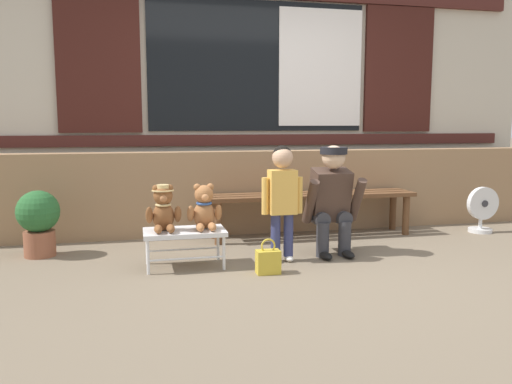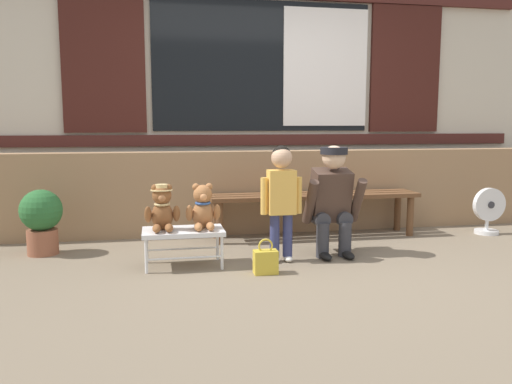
{
  "view_description": "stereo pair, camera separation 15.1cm",
  "coord_description": "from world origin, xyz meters",
  "px_view_note": "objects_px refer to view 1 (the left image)",
  "views": [
    {
      "loc": [
        -1.33,
        -3.81,
        1.14
      ],
      "look_at": [
        -0.34,
        0.47,
        0.55
      ],
      "focal_mm": 36.34,
      "sensor_mm": 36.0,
      "label": 1
    },
    {
      "loc": [
        -1.18,
        -3.84,
        1.14
      ],
      "look_at": [
        -0.34,
        0.47,
        0.55
      ],
      "focal_mm": 36.34,
      "sensor_mm": 36.0,
      "label": 2
    }
  ],
  "objects_px": {
    "wooden_bench_long": "(312,200)",
    "child_standing": "(282,190)",
    "teddy_bear_plain": "(204,209)",
    "handbag_on_ground": "(268,261)",
    "potted_plant": "(38,219)",
    "floor_fan": "(482,210)",
    "adult_crouching": "(332,199)",
    "small_display_bench": "(185,234)",
    "teddy_bear_with_hat": "(163,209)"
  },
  "relations": [
    {
      "from": "adult_crouching",
      "to": "teddy_bear_with_hat",
      "type": "bearing_deg",
      "value": -174.85
    },
    {
      "from": "small_display_bench",
      "to": "floor_fan",
      "type": "relative_size",
      "value": 1.33
    },
    {
      "from": "handbag_on_ground",
      "to": "wooden_bench_long",
      "type": "bearing_deg",
      "value": 57.33
    },
    {
      "from": "handbag_on_ground",
      "to": "small_display_bench",
      "type": "bearing_deg",
      "value": 151.23
    },
    {
      "from": "wooden_bench_long",
      "to": "teddy_bear_with_hat",
      "type": "height_order",
      "value": "teddy_bear_with_hat"
    },
    {
      "from": "small_display_bench",
      "to": "adult_crouching",
      "type": "bearing_deg",
      "value": 5.88
    },
    {
      "from": "wooden_bench_long",
      "to": "child_standing",
      "type": "height_order",
      "value": "child_standing"
    },
    {
      "from": "child_standing",
      "to": "handbag_on_ground",
      "type": "relative_size",
      "value": 3.52
    },
    {
      "from": "wooden_bench_long",
      "to": "teddy_bear_plain",
      "type": "height_order",
      "value": "teddy_bear_plain"
    },
    {
      "from": "teddy_bear_plain",
      "to": "adult_crouching",
      "type": "distance_m",
      "value": 1.13
    },
    {
      "from": "wooden_bench_long",
      "to": "adult_crouching",
      "type": "height_order",
      "value": "adult_crouching"
    },
    {
      "from": "child_standing",
      "to": "wooden_bench_long",
      "type": "bearing_deg",
      "value": 57.03
    },
    {
      "from": "teddy_bear_plain",
      "to": "adult_crouching",
      "type": "bearing_deg",
      "value": 6.64
    },
    {
      "from": "teddy_bear_plain",
      "to": "child_standing",
      "type": "distance_m",
      "value": 0.65
    },
    {
      "from": "potted_plant",
      "to": "floor_fan",
      "type": "relative_size",
      "value": 1.19
    },
    {
      "from": "teddy_bear_with_hat",
      "to": "wooden_bench_long",
      "type": "bearing_deg",
      "value": 28.96
    },
    {
      "from": "small_display_bench",
      "to": "child_standing",
      "type": "relative_size",
      "value": 0.67
    },
    {
      "from": "wooden_bench_long",
      "to": "potted_plant",
      "type": "height_order",
      "value": "potted_plant"
    },
    {
      "from": "small_display_bench",
      "to": "potted_plant",
      "type": "distance_m",
      "value": 1.34
    },
    {
      "from": "teddy_bear_with_hat",
      "to": "potted_plant",
      "type": "bearing_deg",
      "value": 149.04
    },
    {
      "from": "handbag_on_ground",
      "to": "potted_plant",
      "type": "relative_size",
      "value": 0.48
    },
    {
      "from": "child_standing",
      "to": "floor_fan",
      "type": "height_order",
      "value": "child_standing"
    },
    {
      "from": "wooden_bench_long",
      "to": "handbag_on_ground",
      "type": "xyz_separation_m",
      "value": [
        -0.75,
        -1.17,
        -0.28
      ]
    },
    {
      "from": "small_display_bench",
      "to": "adult_crouching",
      "type": "height_order",
      "value": "adult_crouching"
    },
    {
      "from": "adult_crouching",
      "to": "handbag_on_ground",
      "type": "distance_m",
      "value": 0.91
    },
    {
      "from": "teddy_bear_plain",
      "to": "handbag_on_ground",
      "type": "relative_size",
      "value": 1.34
    },
    {
      "from": "small_display_bench",
      "to": "handbag_on_ground",
      "type": "relative_size",
      "value": 2.35
    },
    {
      "from": "small_display_bench",
      "to": "child_standing",
      "type": "bearing_deg",
      "value": -0.63
    },
    {
      "from": "adult_crouching",
      "to": "teddy_bear_plain",
      "type": "bearing_deg",
      "value": -173.36
    },
    {
      "from": "small_display_bench",
      "to": "child_standing",
      "type": "xyz_separation_m",
      "value": [
        0.8,
        -0.01,
        0.33
      ]
    },
    {
      "from": "teddy_bear_plain",
      "to": "handbag_on_ground",
      "type": "xyz_separation_m",
      "value": [
        0.44,
        -0.33,
        -0.37
      ]
    },
    {
      "from": "wooden_bench_long",
      "to": "teddy_bear_plain",
      "type": "xyz_separation_m",
      "value": [
        -1.19,
        -0.83,
        0.09
      ]
    },
    {
      "from": "small_display_bench",
      "to": "handbag_on_ground",
      "type": "height_order",
      "value": "small_display_bench"
    },
    {
      "from": "handbag_on_ground",
      "to": "potted_plant",
      "type": "bearing_deg",
      "value": 152.07
    },
    {
      "from": "potted_plant",
      "to": "floor_fan",
      "type": "distance_m",
      "value": 4.33
    },
    {
      "from": "small_display_bench",
      "to": "wooden_bench_long",
      "type": "bearing_deg",
      "value": 31.83
    },
    {
      "from": "teddy_bear_plain",
      "to": "floor_fan",
      "type": "distance_m",
      "value": 3.05
    },
    {
      "from": "handbag_on_ground",
      "to": "floor_fan",
      "type": "distance_m",
      "value": 2.72
    },
    {
      "from": "teddy_bear_plain",
      "to": "small_display_bench",
      "type": "bearing_deg",
      "value": -179.49
    },
    {
      "from": "teddy_bear_with_hat",
      "to": "floor_fan",
      "type": "distance_m",
      "value": 3.37
    },
    {
      "from": "wooden_bench_long",
      "to": "child_standing",
      "type": "bearing_deg",
      "value": -122.97
    },
    {
      "from": "teddy_bear_plain",
      "to": "adult_crouching",
      "type": "relative_size",
      "value": 0.38
    },
    {
      "from": "teddy_bear_with_hat",
      "to": "floor_fan",
      "type": "height_order",
      "value": "teddy_bear_with_hat"
    },
    {
      "from": "child_standing",
      "to": "potted_plant",
      "type": "distance_m",
      "value": 2.1
    },
    {
      "from": "teddy_bear_plain",
      "to": "floor_fan",
      "type": "height_order",
      "value": "teddy_bear_plain"
    },
    {
      "from": "small_display_bench",
      "to": "teddy_bear_with_hat",
      "type": "distance_m",
      "value": 0.26
    },
    {
      "from": "small_display_bench",
      "to": "teddy_bear_plain",
      "type": "bearing_deg",
      "value": 0.51
    },
    {
      "from": "wooden_bench_long",
      "to": "teddy_bear_plain",
      "type": "distance_m",
      "value": 1.45
    },
    {
      "from": "potted_plant",
      "to": "handbag_on_ground",
      "type": "bearing_deg",
      "value": -27.93
    },
    {
      "from": "small_display_bench",
      "to": "handbag_on_ground",
      "type": "distance_m",
      "value": 0.7
    }
  ]
}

